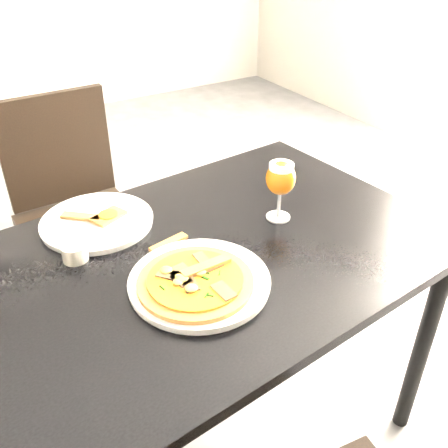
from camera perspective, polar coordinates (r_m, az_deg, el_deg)
ground at (r=1.96m, az=-7.41°, el=-16.38°), size 6.00×6.00×0.00m
dining_table at (r=1.30m, az=-1.70°, el=-6.12°), size 1.27×0.91×0.75m
chair_far at (r=1.97m, az=-16.55°, el=1.60°), size 0.43×0.43×0.92m
plate_main at (r=1.13m, az=-2.82°, el=-6.62°), size 0.38×0.38×0.02m
pizza at (r=1.11m, az=-3.24°, el=-6.49°), size 0.26×0.26×0.03m
plate_second at (r=1.38m, az=-14.30°, el=0.25°), size 0.32×0.32×0.02m
crust_scraps at (r=1.38m, az=-14.06°, el=0.87°), size 0.16×0.12×0.01m
loose_crust at (r=1.27m, az=-6.34°, el=-2.16°), size 0.11×0.05×0.01m
sauce_cup at (r=1.25m, az=-16.70°, el=-3.06°), size 0.06×0.06×0.04m
beer_glass at (r=1.32m, az=6.50°, el=5.17°), size 0.08×0.08×0.17m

